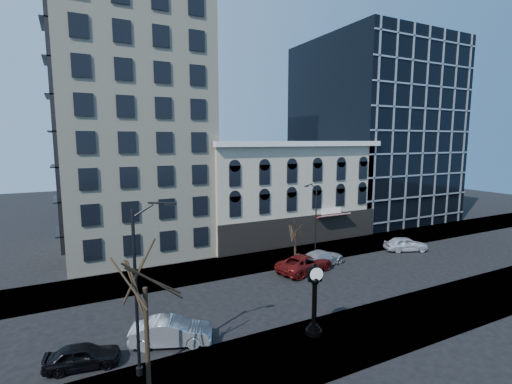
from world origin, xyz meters
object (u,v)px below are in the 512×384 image
street_lamp_near (148,243)px  car_near_a (83,356)px  street_clock (314,302)px  car_near_b (171,332)px

street_lamp_near → car_near_a: (-3.35, 2.35, -6.61)m
street_lamp_near → car_near_a: 7.77m
street_lamp_near → car_near_a: street_lamp_near is taller
street_clock → car_near_b: street_clock is taller
car_near_b → street_clock: bearing=-89.2°
street_clock → car_near_b: bearing=176.9°
street_clock → street_lamp_near: street_lamp_near is taller
street_clock → car_near_a: (-13.47, 3.07, -1.59)m
street_clock → street_lamp_near: (-10.11, 0.72, 5.02)m
street_clock → car_near_b: 9.17m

